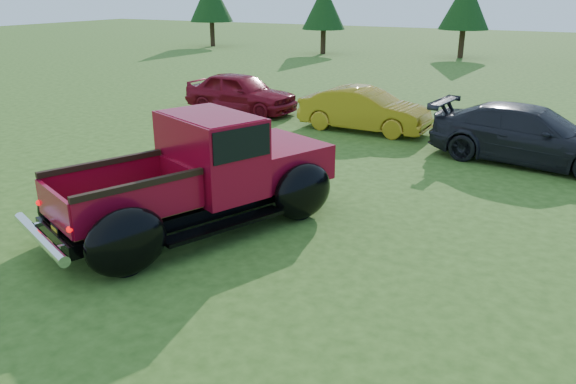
{
  "coord_description": "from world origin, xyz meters",
  "views": [
    {
      "loc": [
        4.5,
        -7.67,
        4.25
      ],
      "look_at": [
        0.37,
        0.2,
        1.03
      ],
      "focal_mm": 35.0,
      "sensor_mm": 36.0,
      "label": 1
    }
  ],
  "objects_px": {
    "show_car_red": "(241,92)",
    "pickup_truck": "(212,172)",
    "tree_west": "(324,7)",
    "tree_mid_left": "(466,4)",
    "show_car_grey": "(530,135)",
    "show_car_yellow": "(364,110)"
  },
  "relations": [
    {
      "from": "pickup_truck",
      "to": "show_car_red",
      "type": "height_order",
      "value": "pickup_truck"
    },
    {
      "from": "tree_west",
      "to": "show_car_yellow",
      "type": "height_order",
      "value": "tree_west"
    },
    {
      "from": "tree_west",
      "to": "tree_mid_left",
      "type": "height_order",
      "value": "tree_mid_left"
    },
    {
      "from": "show_car_grey",
      "to": "tree_mid_left",
      "type": "bearing_deg",
      "value": 22.93
    },
    {
      "from": "tree_mid_left",
      "to": "show_car_yellow",
      "type": "relative_size",
      "value": 1.22
    },
    {
      "from": "tree_mid_left",
      "to": "show_car_red",
      "type": "distance_m",
      "value": 21.86
    },
    {
      "from": "pickup_truck",
      "to": "show_car_red",
      "type": "bearing_deg",
      "value": 141.86
    },
    {
      "from": "tree_west",
      "to": "show_car_red",
      "type": "height_order",
      "value": "tree_west"
    },
    {
      "from": "show_car_red",
      "to": "pickup_truck",
      "type": "bearing_deg",
      "value": -147.37
    },
    {
      "from": "pickup_truck",
      "to": "show_car_grey",
      "type": "height_order",
      "value": "pickup_truck"
    },
    {
      "from": "tree_mid_left",
      "to": "show_car_red",
      "type": "xyz_separation_m",
      "value": [
        -3.5,
        -21.42,
        -2.66
      ]
    },
    {
      "from": "show_car_grey",
      "to": "show_car_yellow",
      "type": "bearing_deg",
      "value": 82.65
    },
    {
      "from": "show_car_red",
      "to": "show_car_grey",
      "type": "xyz_separation_m",
      "value": [
        9.99,
        -1.94,
        0.01
      ]
    },
    {
      "from": "tree_west",
      "to": "pickup_truck",
      "type": "height_order",
      "value": "tree_west"
    },
    {
      "from": "tree_west",
      "to": "show_car_grey",
      "type": "xyz_separation_m",
      "value": [
        15.49,
        -21.36,
        -2.38
      ]
    },
    {
      "from": "tree_west",
      "to": "pickup_truck",
      "type": "distance_m",
      "value": 30.35
    },
    {
      "from": "tree_mid_left",
      "to": "show_car_grey",
      "type": "xyz_separation_m",
      "value": [
        6.49,
        -23.36,
        -2.65
      ]
    },
    {
      "from": "tree_west",
      "to": "show_car_grey",
      "type": "bearing_deg",
      "value": -54.06
    },
    {
      "from": "pickup_truck",
      "to": "show_car_red",
      "type": "relative_size",
      "value": 1.42
    },
    {
      "from": "pickup_truck",
      "to": "show_car_red",
      "type": "xyz_separation_m",
      "value": [
        -5.03,
        8.97,
        -0.28
      ]
    },
    {
      "from": "tree_mid_left",
      "to": "show_car_grey",
      "type": "bearing_deg",
      "value": -74.48
    },
    {
      "from": "tree_west",
      "to": "tree_mid_left",
      "type": "relative_size",
      "value": 0.92
    }
  ]
}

